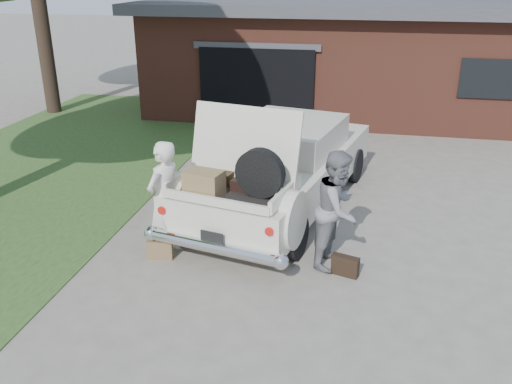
# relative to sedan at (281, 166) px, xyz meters

# --- Properties ---
(ground) EXTENTS (90.00, 90.00, 0.00)m
(ground) POSITION_rel_sedan_xyz_m (-0.05, -2.64, -0.80)
(ground) COLOR gray
(ground) RESTS_ON ground
(grass_strip) EXTENTS (6.00, 16.00, 0.02)m
(grass_strip) POSITION_rel_sedan_xyz_m (-5.55, 0.36, -0.79)
(grass_strip) COLOR #2D4C1E
(grass_strip) RESTS_ON ground
(house) EXTENTS (12.80, 7.80, 3.30)m
(house) POSITION_rel_sedan_xyz_m (0.93, 8.84, 0.87)
(house) COLOR brown
(house) RESTS_ON ground
(sedan) EXTENTS (3.23, 5.79, 2.24)m
(sedan) POSITION_rel_sedan_xyz_m (0.00, 0.00, 0.00)
(sedan) COLOR beige
(sedan) RESTS_ON ground
(woman_left) EXTENTS (0.64, 0.78, 1.84)m
(woman_left) POSITION_rel_sedan_xyz_m (-1.44, -2.18, 0.12)
(woman_left) COLOR silver
(woman_left) RESTS_ON ground
(woman_right) EXTENTS (0.91, 1.04, 1.79)m
(woman_right) POSITION_rel_sedan_xyz_m (1.17, -1.96, 0.09)
(woman_right) COLOR gray
(woman_right) RESTS_ON ground
(suitcase_left) EXTENTS (0.41, 0.19, 0.31)m
(suitcase_left) POSITION_rel_sedan_xyz_m (-1.50, -2.38, -0.65)
(suitcase_left) COLOR olive
(suitcase_left) RESTS_ON ground
(suitcase_right) EXTENTS (0.42, 0.24, 0.31)m
(suitcase_right) POSITION_rel_sedan_xyz_m (1.34, -2.30, -0.65)
(suitcase_right) COLOR black
(suitcase_right) RESTS_ON ground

